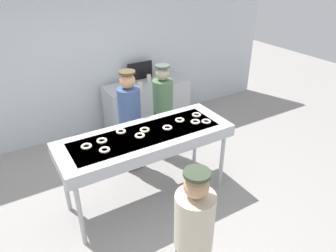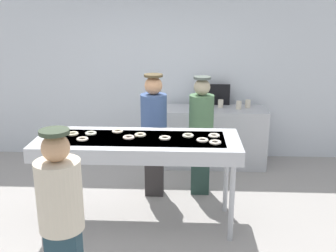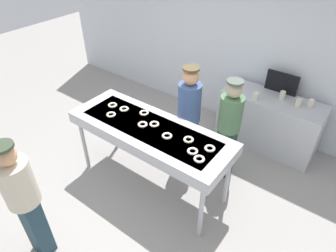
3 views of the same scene
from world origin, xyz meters
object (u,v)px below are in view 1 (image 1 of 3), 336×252
sugar_donut_7 (206,121)px  sugar_donut_5 (145,130)px  sugar_donut_0 (105,150)px  sugar_donut_2 (195,122)px  sugar_donut_4 (102,141)px  paper_cup_2 (140,86)px  paper_cup_1 (168,74)px  sugar_donut_6 (121,131)px  prep_counter (147,105)px  fryer_conveyor (146,140)px  paper_cup_0 (149,78)px  worker_assistant (163,108)px  sugar_donut_1 (197,115)px  customer_waiting (193,239)px  sugar_donut_9 (167,128)px  paper_cup_3 (163,77)px  menu_display (140,71)px  sugar_donut_10 (86,146)px  worker_baker (130,117)px  sugar_donut_8 (140,136)px  sugar_donut_3 (180,120)px

sugar_donut_7 → sugar_donut_5: bearing=165.0°
sugar_donut_0 → sugar_donut_2: bearing=1.2°
sugar_donut_4 → paper_cup_2: sugar_donut_4 is taller
paper_cup_1 → sugar_donut_7: bearing=-107.1°
sugar_donut_5 → sugar_donut_6: 0.30m
prep_counter → paper_cup_1: bearing=9.6°
sugar_donut_2 → sugar_donut_6: size_ratio=1.00×
fryer_conveyor → paper_cup_0: size_ratio=18.42×
paper_cup_1 → fryer_conveyor: bearing=-127.3°
sugar_donut_4 → worker_assistant: (1.26, 0.72, -0.17)m
sugar_donut_1 → customer_waiting: bearing=-126.0°
sugar_donut_6 → worker_assistant: (0.98, 0.63, -0.17)m
sugar_donut_5 → sugar_donut_9: bearing=-19.5°
fryer_conveyor → customer_waiting: customer_waiting is taller
sugar_donut_2 → paper_cup_1: bearing=69.1°
paper_cup_0 → paper_cup_2: 0.42m
sugar_donut_9 → sugar_donut_5: bearing=160.5°
fryer_conveyor → sugar_donut_1: sugar_donut_1 is taller
sugar_donut_0 → sugar_donut_5: bearing=16.4°
sugar_donut_6 → prep_counter: 2.14m
customer_waiting → paper_cup_3: size_ratio=13.29×
sugar_donut_0 → menu_display: menu_display is taller
sugar_donut_10 → sugar_donut_2: bearing=-6.1°
sugar_donut_9 → paper_cup_2: (0.44, 1.69, -0.08)m
fryer_conveyor → worker_baker: bearing=81.1°
sugar_donut_6 → paper_cup_0: sugar_donut_6 is taller
sugar_donut_5 → sugar_donut_8: 0.15m
sugar_donut_1 → sugar_donut_0: bearing=-172.5°
worker_baker → sugar_donut_9: bearing=119.8°
fryer_conveyor → paper_cup_3: size_ratio=18.42×
customer_waiting → paper_cup_1: size_ratio=13.29×
sugar_donut_9 → sugar_donut_10: same height
sugar_donut_0 → sugar_donut_2: size_ratio=1.00×
paper_cup_1 → paper_cup_2: (-0.74, -0.28, 0.00)m
menu_display → sugar_donut_3: bearing=-101.4°
menu_display → sugar_donut_1: bearing=-93.5°
menu_display → sugar_donut_5: bearing=-114.8°
sugar_donut_7 → paper_cup_3: sugar_donut_7 is taller
sugar_donut_1 → menu_display: menu_display is taller
sugar_donut_3 → worker_baker: size_ratio=0.08×
sugar_donut_2 → sugar_donut_1: bearing=50.2°
menu_display → paper_cup_2: bearing=-116.2°
paper_cup_2 → paper_cup_3: (0.59, 0.19, 0.00)m
sugar_donut_10 → sugar_donut_4: bearing=7.5°
paper_cup_0 → paper_cup_2: size_ratio=1.00×
worker_assistant → paper_cup_3: 1.19m
sugar_donut_1 → sugar_donut_3: 0.29m
sugar_donut_9 → paper_cup_3: sugar_donut_9 is taller
customer_waiting → prep_counter: (1.33, 3.44, -0.45)m
sugar_donut_10 → sugar_donut_1: bearing=0.2°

